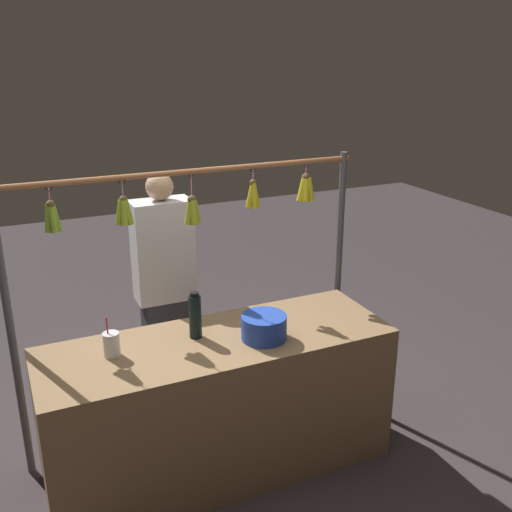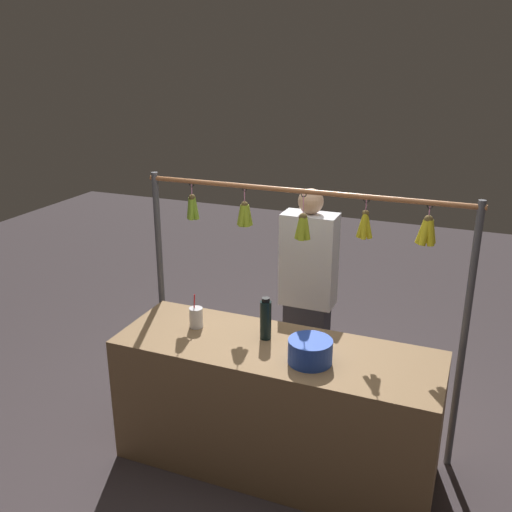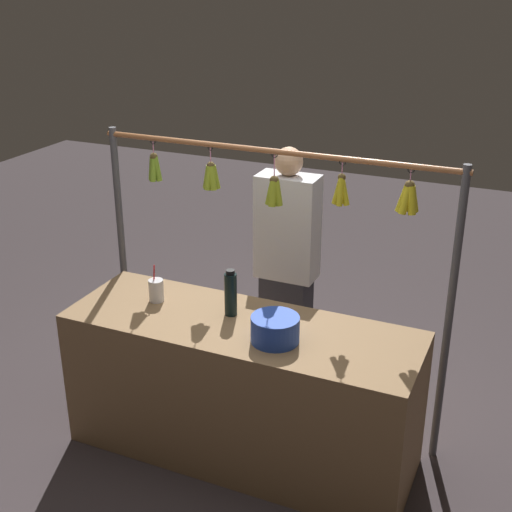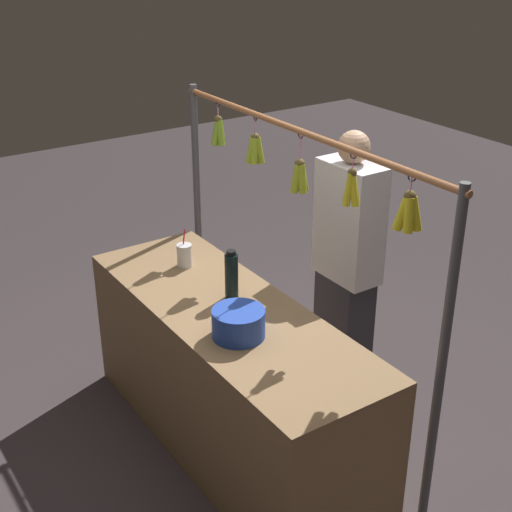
{
  "view_description": "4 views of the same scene",
  "coord_description": "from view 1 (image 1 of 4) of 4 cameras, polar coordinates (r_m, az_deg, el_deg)",
  "views": [
    {
      "loc": [
        1.03,
        2.77,
        2.39
      ],
      "look_at": [
        -0.24,
        0.0,
        1.31
      ],
      "focal_mm": 41.36,
      "sensor_mm": 36.0,
      "label": 1
    },
    {
      "loc": [
        -1.04,
        2.9,
        2.52
      ],
      "look_at": [
        0.13,
        0.0,
        1.42
      ],
      "focal_mm": 40.24,
      "sensor_mm": 36.0,
      "label": 2
    },
    {
      "loc": [
        -1.43,
        3.03,
        2.66
      ],
      "look_at": [
        -0.09,
        0.0,
        1.27
      ],
      "focal_mm": 48.43,
      "sensor_mm": 36.0,
      "label": 3
    },
    {
      "loc": [
        -2.75,
        1.68,
        2.68
      ],
      "look_at": [
        -0.25,
        0.0,
        1.25
      ],
      "focal_mm": 50.78,
      "sensor_mm": 36.0,
      "label": 4
    }
  ],
  "objects": [
    {
      "name": "ground_plane",
      "position": [
        3.8,
        -3.45,
        -19.47
      ],
      "size": [
        12.0,
        12.0,
        0.0
      ],
      "primitive_type": "plane",
      "color": "#3D3437"
    },
    {
      "name": "market_counter",
      "position": [
        3.55,
        -3.59,
        -14.13
      ],
      "size": [
        1.99,
        0.67,
        0.85
      ],
      "primitive_type": "cube",
      "color": "olive",
      "rests_on": "ground"
    },
    {
      "name": "drink_cup",
      "position": [
        3.22,
        -13.8,
        -8.3
      ],
      "size": [
        0.09,
        0.09,
        0.22
      ],
      "color": "silver",
      "rests_on": "market_counter"
    },
    {
      "name": "water_bottle",
      "position": [
        3.31,
        -5.9,
        -5.77
      ],
      "size": [
        0.07,
        0.07,
        0.27
      ],
      "color": "black",
      "rests_on": "market_counter"
    },
    {
      "name": "vendor_person",
      "position": [
        4.05,
        -8.75,
        -3.63
      ],
      "size": [
        0.39,
        0.21,
        1.64
      ],
      "color": "#2D2D38",
      "rests_on": "ground"
    },
    {
      "name": "display_rack",
      "position": [
        3.55,
        -5.9,
        0.71
      ],
      "size": [
        2.15,
        0.12,
        1.76
      ],
      "color": "#4C4C51",
      "rests_on": "ground"
    },
    {
      "name": "blue_bucket",
      "position": [
        3.31,
        0.77,
        -6.89
      ],
      "size": [
        0.26,
        0.26,
        0.14
      ],
      "primitive_type": "cylinder",
      "color": "#2548B7",
      "rests_on": "market_counter"
    }
  ]
}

